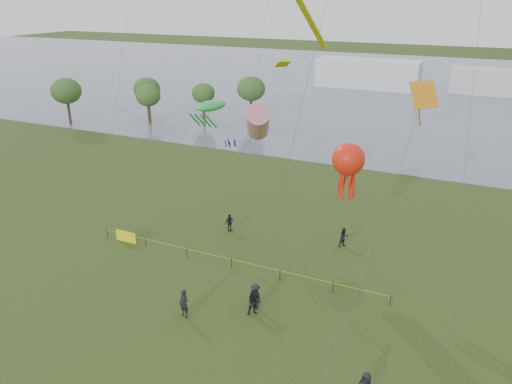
% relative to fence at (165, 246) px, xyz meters
% --- Properties ---
extents(lake, '(400.00, 120.00, 0.08)m').
position_rel_fence_xyz_m(lake, '(9.61, 86.90, -0.53)').
color(lake, slate).
rests_on(lake, ground_plane).
extents(pavilion_left, '(22.00, 8.00, 6.00)m').
position_rel_fence_xyz_m(pavilion_left, '(-2.39, 81.90, 2.45)').
color(pavilion_left, silver).
rests_on(pavilion_left, ground_plane).
extents(pavilion_right, '(18.00, 7.00, 5.00)m').
position_rel_fence_xyz_m(pavilion_right, '(23.61, 84.90, 1.95)').
color(pavilion_right, silver).
rests_on(pavilion_right, ground_plane).
extents(trees, '(29.79, 18.92, 7.33)m').
position_rel_fence_xyz_m(trees, '(-25.57, 36.66, 4.40)').
color(trees, '#392619').
rests_on(trees, ground_plane).
extents(fence, '(24.07, 0.07, 1.05)m').
position_rel_fence_xyz_m(fence, '(0.00, 0.00, 0.00)').
color(fence, black).
rests_on(fence, ground_plane).
extents(spectator_a, '(1.11, 1.06, 1.80)m').
position_rel_fence_xyz_m(spectator_a, '(10.17, -4.68, 0.34)').
color(spectator_a, black).
rests_on(spectator_a, ground_plane).
extents(spectator_b, '(1.35, 1.17, 1.81)m').
position_rel_fence_xyz_m(spectator_b, '(9.95, -3.96, 0.35)').
color(spectator_b, black).
rests_on(spectator_b, ground_plane).
extents(spectator_c, '(0.80, 1.01, 1.60)m').
position_rel_fence_xyz_m(spectator_c, '(3.02, 5.62, 0.24)').
color(spectator_c, black).
rests_on(spectator_c, ground_plane).
extents(spectator_f, '(0.80, 0.61, 1.95)m').
position_rel_fence_xyz_m(spectator_f, '(6.16, -6.74, 0.42)').
color(spectator_f, black).
rests_on(spectator_f, ground_plane).
extents(spectator_g, '(1.02, 1.04, 1.69)m').
position_rel_fence_xyz_m(spectator_g, '(12.98, 6.94, 0.29)').
color(spectator_g, black).
rests_on(spectator_g, ground_plane).
extents(kite_windsock, '(7.05, 6.14, 12.19)m').
position_rel_fence_xyz_m(kite_windsock, '(6.01, 5.06, 9.72)').
color(kite_windsock, '#3F3F42').
extents(kite_creature, '(3.38, 8.22, 10.67)m').
position_rel_fence_xyz_m(kite_creature, '(-0.29, 8.80, 9.69)').
color(kite_creature, '#3F3F42').
extents(kite_octopus, '(3.83, 3.89, 10.07)m').
position_rel_fence_xyz_m(kite_octopus, '(13.83, 3.05, 8.29)').
color(kite_octopus, '#3F3F42').
extents(kite_delta, '(3.06, 14.42, 15.33)m').
position_rel_fence_xyz_m(kite_delta, '(18.74, -2.61, 13.40)').
color(kite_delta, '#3F3F42').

